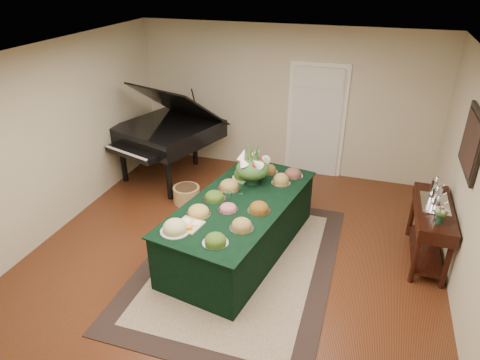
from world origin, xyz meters
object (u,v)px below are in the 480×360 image
(buffet_table, at_px, (240,225))
(grand_piano, at_px, (168,132))
(mahogany_sideboard, at_px, (432,219))
(floral_centerpiece, at_px, (253,165))

(buffet_table, distance_m, grand_piano, 2.68)
(grand_piano, xyz_separation_m, mahogany_sideboard, (4.39, -1.22, -0.27))
(floral_centerpiece, bearing_deg, mahogany_sideboard, 0.46)
(floral_centerpiece, xyz_separation_m, mahogany_sideboard, (2.45, 0.02, -0.44))
(grand_piano, bearing_deg, buffet_table, -42.61)
(buffet_table, bearing_deg, grand_piano, 137.39)
(floral_centerpiece, distance_m, grand_piano, 2.31)
(grand_piano, height_order, mahogany_sideboard, grand_piano)
(buffet_table, height_order, grand_piano, grand_piano)
(grand_piano, distance_m, mahogany_sideboard, 4.56)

